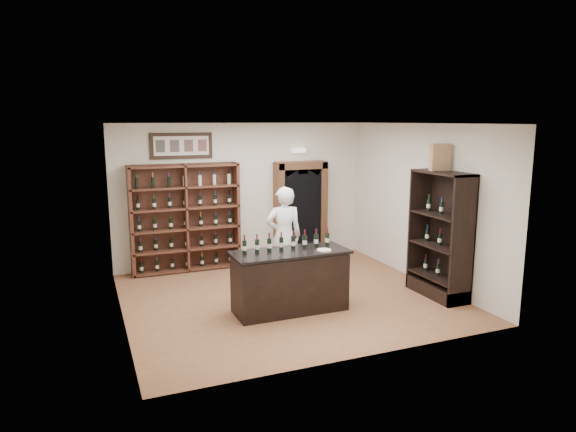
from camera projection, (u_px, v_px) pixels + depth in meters
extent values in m
plane|color=brown|center=(287.00, 297.00, 8.99)|extent=(5.50, 5.50, 0.00)
plane|color=white|center=(287.00, 124.00, 8.43)|extent=(5.50, 5.50, 0.00)
cube|color=beige|center=(244.00, 194.00, 10.99)|extent=(5.50, 0.04, 3.00)
cube|color=beige|center=(118.00, 225.00, 7.69)|extent=(0.04, 5.00, 3.00)
cube|color=beige|center=(422.00, 203.00, 9.73)|extent=(0.04, 5.00, 3.00)
cube|color=#552B1D|center=(184.00, 217.00, 10.55)|extent=(2.20, 0.02, 2.20)
cube|color=#552B1D|center=(131.00, 222.00, 9.99)|extent=(0.06, 0.38, 2.20)
cube|color=#552B1D|center=(237.00, 215.00, 10.79)|extent=(0.06, 0.38, 2.20)
cube|color=#552B1D|center=(186.00, 218.00, 10.39)|extent=(0.04, 0.38, 2.20)
cube|color=#552B1D|center=(188.00, 269.00, 10.59)|extent=(2.18, 0.38, 0.04)
cube|color=#552B1D|center=(187.00, 249.00, 10.51)|extent=(2.18, 0.38, 0.04)
cube|color=#552B1D|center=(186.00, 228.00, 10.43)|extent=(2.18, 0.38, 0.03)
cube|color=#552B1D|center=(185.00, 208.00, 10.35)|extent=(2.18, 0.38, 0.04)
cube|color=#552B1D|center=(185.00, 187.00, 10.27)|extent=(2.18, 0.38, 0.04)
cube|color=#552B1D|center=(184.00, 166.00, 10.19)|extent=(2.18, 0.38, 0.04)
cube|color=black|center=(181.00, 146.00, 10.29)|extent=(1.25, 0.04, 0.52)
cube|color=black|center=(300.00, 212.00, 11.38)|extent=(0.97, 0.29, 2.05)
cube|color=brown|center=(279.00, 212.00, 11.17)|extent=(0.14, 0.35, 2.15)
cube|color=brown|center=(322.00, 209.00, 11.55)|extent=(0.14, 0.35, 2.15)
cube|color=brown|center=(301.00, 165.00, 11.17)|extent=(1.15, 0.35, 0.16)
cube|color=white|center=(299.00, 151.00, 11.21)|extent=(0.30, 0.10, 0.10)
cube|color=black|center=(290.00, 283.00, 8.28)|extent=(1.80, 0.70, 0.94)
cube|color=black|center=(290.00, 252.00, 8.19)|extent=(1.88, 0.78, 0.04)
cylinder|color=black|center=(245.00, 247.00, 8.00)|extent=(0.07, 0.07, 0.21)
cylinder|color=beige|center=(245.00, 248.00, 8.01)|extent=(0.07, 0.07, 0.07)
cylinder|color=#531323|center=(244.00, 238.00, 7.98)|extent=(0.03, 0.03, 0.09)
cylinder|color=black|center=(257.00, 246.00, 8.08)|extent=(0.07, 0.07, 0.21)
cylinder|color=beige|center=(257.00, 247.00, 8.08)|extent=(0.07, 0.07, 0.07)
cylinder|color=#531323|center=(257.00, 237.00, 8.05)|extent=(0.03, 0.03, 0.09)
cylinder|color=black|center=(269.00, 245.00, 8.15)|extent=(0.07, 0.07, 0.21)
cylinder|color=beige|center=(269.00, 246.00, 8.16)|extent=(0.07, 0.07, 0.07)
cylinder|color=#531323|center=(269.00, 236.00, 8.13)|extent=(0.03, 0.03, 0.09)
cylinder|color=black|center=(281.00, 244.00, 8.23)|extent=(0.07, 0.07, 0.21)
cylinder|color=beige|center=(281.00, 245.00, 8.23)|extent=(0.07, 0.07, 0.07)
cylinder|color=#531323|center=(281.00, 235.00, 8.20)|extent=(0.03, 0.03, 0.09)
cylinder|color=black|center=(293.00, 242.00, 8.31)|extent=(0.07, 0.07, 0.21)
cylinder|color=beige|center=(293.00, 243.00, 8.31)|extent=(0.07, 0.07, 0.07)
cylinder|color=#531323|center=(293.00, 233.00, 8.28)|extent=(0.03, 0.03, 0.09)
cylinder|color=black|center=(305.00, 241.00, 8.38)|extent=(0.07, 0.07, 0.21)
cylinder|color=beige|center=(305.00, 242.00, 8.39)|extent=(0.07, 0.07, 0.07)
cylinder|color=#531323|center=(305.00, 232.00, 8.36)|extent=(0.03, 0.03, 0.09)
cylinder|color=black|center=(316.00, 240.00, 8.46)|extent=(0.07, 0.07, 0.21)
cylinder|color=beige|center=(316.00, 241.00, 8.46)|extent=(0.07, 0.07, 0.07)
cylinder|color=#531323|center=(316.00, 231.00, 8.43)|extent=(0.03, 0.03, 0.09)
cylinder|color=black|center=(327.00, 239.00, 8.54)|extent=(0.07, 0.07, 0.21)
cylinder|color=beige|center=(327.00, 240.00, 8.54)|extent=(0.07, 0.07, 0.07)
cylinder|color=#531323|center=(327.00, 230.00, 8.51)|extent=(0.03, 0.03, 0.09)
cube|color=black|center=(451.00, 234.00, 8.97)|extent=(0.02, 1.20, 2.20)
cube|color=black|center=(463.00, 242.00, 8.36)|extent=(0.48, 0.04, 2.20)
cube|color=black|center=(420.00, 228.00, 9.41)|extent=(0.48, 0.04, 2.20)
cube|color=black|center=(443.00, 173.00, 8.69)|extent=(0.48, 1.20, 0.04)
cube|color=black|center=(437.00, 289.00, 9.07)|extent=(0.48, 1.20, 0.24)
cube|color=black|center=(438.00, 276.00, 9.02)|extent=(0.48, 1.16, 0.03)
cube|color=black|center=(439.00, 246.00, 8.92)|extent=(0.48, 1.16, 0.03)
cube|color=black|center=(441.00, 215.00, 8.82)|extent=(0.48, 1.16, 0.03)
imported|color=white|center=(284.00, 236.00, 9.54)|extent=(0.74, 0.54, 1.86)
cylinder|color=beige|center=(324.00, 250.00, 8.20)|extent=(0.23, 0.23, 0.02)
cube|color=tan|center=(440.00, 157.00, 8.78)|extent=(0.35, 0.20, 0.46)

